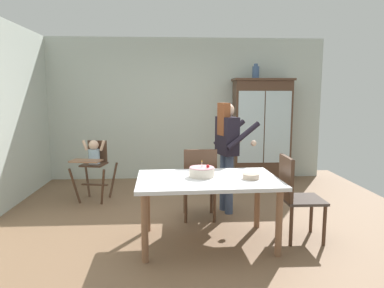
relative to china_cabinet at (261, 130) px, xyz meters
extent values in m
plane|color=brown|center=(-1.44, -2.37, -0.97)|extent=(6.24, 6.24, 0.00)
cube|color=beige|center=(-1.44, 0.26, 0.38)|extent=(5.32, 0.06, 2.70)
cube|color=#4C3323|center=(0.00, 0.00, -0.03)|extent=(1.06, 0.42, 1.89)
cube|color=#4C3323|center=(0.00, 0.00, 0.94)|extent=(1.12, 0.48, 0.04)
cube|color=silver|center=(-0.25, -0.21, 0.07)|extent=(0.48, 0.01, 1.32)
cube|color=silver|center=(0.25, -0.21, 0.07)|extent=(0.48, 0.01, 1.32)
cube|color=#4C3323|center=(0.00, 0.00, 0.07)|extent=(0.98, 0.36, 0.02)
cylinder|color=#3D567F|center=(-0.14, 0.00, 1.07)|extent=(0.13, 0.13, 0.22)
cylinder|color=#3D567F|center=(-0.14, 0.00, 1.21)|extent=(0.07, 0.07, 0.05)
cylinder|color=#4C3323|center=(-3.16, -1.34, -0.69)|extent=(0.16, 0.12, 0.56)
cylinder|color=#4C3323|center=(-2.73, -1.43, -0.69)|extent=(0.12, 0.16, 0.56)
cylinder|color=#4C3323|center=(-3.08, -0.91, -0.69)|extent=(0.12, 0.16, 0.56)
cylinder|color=#4C3323|center=(-2.65, -1.00, -0.69)|extent=(0.16, 0.12, 0.56)
cube|color=#4C3323|center=(-2.90, -1.17, -0.72)|extent=(0.42, 0.12, 0.02)
cube|color=#4C3323|center=(-2.90, -1.17, -0.40)|extent=(0.40, 0.40, 0.02)
cube|color=#4C3323|center=(-2.88, -1.02, -0.22)|extent=(0.31, 0.09, 0.34)
cube|color=brown|center=(-2.96, -1.43, -0.29)|extent=(0.48, 0.32, 0.02)
cylinder|color=#9EBCD1|center=(-2.90, -1.15, -0.28)|extent=(0.17, 0.17, 0.22)
sphere|color=beige|center=(-2.90, -1.15, -0.10)|extent=(0.15, 0.15, 0.15)
cylinder|color=beige|center=(-3.04, -1.12, -0.11)|extent=(0.10, 0.06, 0.17)
cylinder|color=beige|center=(-2.76, -1.18, -0.11)|extent=(0.10, 0.06, 0.17)
cylinder|color=#3D4C6B|center=(-0.92, -1.88, -0.56)|extent=(0.11, 0.11, 0.82)
cylinder|color=#3D4C6B|center=(-0.97, -1.72, -0.56)|extent=(0.11, 0.11, 0.82)
cube|color=black|center=(-0.94, -1.80, 0.11)|extent=(0.30, 0.40, 0.52)
cube|color=white|center=(-0.84, -1.77, 0.11)|extent=(0.03, 0.06, 0.49)
sphere|color=beige|center=(-0.94, -1.80, 0.46)|extent=(0.19, 0.19, 0.19)
cube|color=brown|center=(-1.00, -1.82, 0.34)|extent=(0.16, 0.22, 0.44)
cylinder|color=black|center=(-0.75, -1.95, 0.13)|extent=(0.49, 0.22, 0.37)
sphere|color=beige|center=(-0.60, -1.90, 0.02)|extent=(0.08, 0.08, 0.08)
cylinder|color=black|center=(-0.87, -1.57, 0.13)|extent=(0.49, 0.22, 0.37)
sphere|color=beige|center=(-0.72, -1.52, 0.02)|extent=(0.08, 0.08, 0.08)
cube|color=silver|center=(-1.31, -2.82, -0.25)|extent=(1.57, 1.03, 0.04)
cylinder|color=brown|center=(-1.97, -3.24, -0.62)|extent=(0.07, 0.07, 0.70)
cylinder|color=brown|center=(-0.62, -3.19, -0.62)|extent=(0.07, 0.07, 0.70)
cylinder|color=brown|center=(-2.00, -2.46, -0.62)|extent=(0.07, 0.07, 0.70)
cylinder|color=brown|center=(-0.65, -2.40, -0.62)|extent=(0.07, 0.07, 0.70)
cylinder|color=beige|center=(-1.37, -2.76, -0.18)|extent=(0.28, 0.28, 0.10)
cylinder|color=pink|center=(-1.37, -2.76, -0.13)|extent=(0.27, 0.27, 0.01)
cylinder|color=#F2E5CC|center=(-1.37, -2.76, -0.09)|extent=(0.01, 0.01, 0.06)
cone|color=yellow|center=(-1.37, -2.76, -0.05)|extent=(0.02, 0.02, 0.02)
sphere|color=red|center=(-1.31, -2.79, -0.11)|extent=(0.04, 0.04, 0.04)
cylinder|color=#C6AD93|center=(-0.85, -2.88, -0.20)|extent=(0.18, 0.18, 0.05)
cylinder|color=#4C3323|center=(-1.16, -1.83, -0.75)|extent=(0.04, 0.04, 0.45)
cylinder|color=#4C3323|center=(-1.53, -1.83, -0.75)|extent=(0.04, 0.04, 0.45)
cylinder|color=#4C3323|center=(-1.16, -2.20, -0.75)|extent=(0.04, 0.04, 0.45)
cylinder|color=#4C3323|center=(-1.53, -2.20, -0.75)|extent=(0.04, 0.04, 0.45)
cube|color=#473D38|center=(-1.34, -2.02, -0.51)|extent=(0.44, 0.44, 0.03)
cube|color=#4C3323|center=(-1.34, -2.22, -0.25)|extent=(0.42, 0.04, 0.48)
cylinder|color=#4C3323|center=(-1.15, -2.22, -0.25)|extent=(0.03, 0.03, 0.48)
cylinder|color=#4C3323|center=(-1.53, -2.22, -0.25)|extent=(0.03, 0.03, 0.48)
cylinder|color=#4C3323|center=(-0.04, -2.97, -0.75)|extent=(0.04, 0.04, 0.45)
cylinder|color=#4C3323|center=(-0.04, -2.60, -0.75)|extent=(0.04, 0.04, 0.45)
cylinder|color=#4C3323|center=(-0.41, -2.96, -0.75)|extent=(0.04, 0.04, 0.45)
cylinder|color=#4C3323|center=(-0.41, -2.59, -0.75)|extent=(0.04, 0.04, 0.45)
cube|color=#473D38|center=(-0.22, -2.78, -0.51)|extent=(0.44, 0.44, 0.03)
cube|color=#4C3323|center=(-0.42, -2.78, -0.25)|extent=(0.04, 0.42, 0.48)
cylinder|color=#4C3323|center=(-0.43, -2.97, -0.25)|extent=(0.03, 0.03, 0.48)
cylinder|color=#4C3323|center=(-0.42, -2.59, -0.25)|extent=(0.03, 0.03, 0.48)
camera|label=1|loc=(-1.69, -6.53, 0.68)|focal=32.70mm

